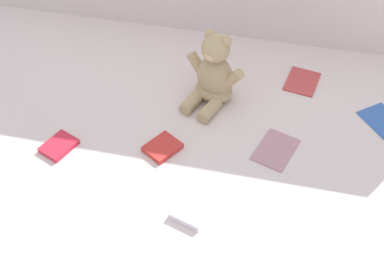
% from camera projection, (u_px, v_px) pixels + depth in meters
% --- Properties ---
extents(ground_plane, '(3.20, 3.20, 0.00)m').
position_uv_depth(ground_plane, '(197.00, 128.00, 1.52)').
color(ground_plane, silver).
extents(teddy_bear, '(0.19, 0.19, 0.23)m').
position_uv_depth(teddy_bear, '(214.00, 76.00, 1.55)').
color(teddy_bear, tan).
rests_on(teddy_bear, ground_plane).
extents(book_case_1, '(0.11, 0.12, 0.02)m').
position_uv_depth(book_case_1, '(162.00, 147.00, 1.46)').
color(book_case_1, red).
rests_on(book_case_1, ground_plane).
extents(book_case_2, '(0.11, 0.13, 0.01)m').
position_uv_depth(book_case_2, '(302.00, 81.00, 1.66)').
color(book_case_2, '#BE4040').
rests_on(book_case_2, ground_plane).
extents(book_case_3, '(0.12, 0.15, 0.02)m').
position_uv_depth(book_case_3, '(197.00, 203.00, 1.33)').
color(book_case_3, white).
rests_on(book_case_3, ground_plane).
extents(book_case_4, '(0.10, 0.11, 0.01)m').
position_uv_depth(book_case_4, '(59.00, 146.00, 1.47)').
color(book_case_4, red).
rests_on(book_case_4, ground_plane).
extents(book_case_5, '(0.13, 0.15, 0.01)m').
position_uv_depth(book_case_5, '(276.00, 149.00, 1.46)').
color(book_case_5, '#B57C8D').
rests_on(book_case_5, ground_plane).
extents(book_case_6, '(0.15, 0.16, 0.01)m').
position_uv_depth(book_case_6, '(383.00, 121.00, 1.54)').
color(book_case_6, '#315CB1').
rests_on(book_case_6, ground_plane).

